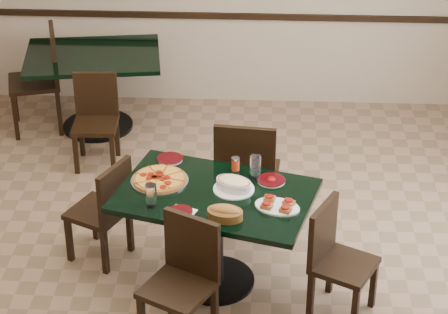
{
  "coord_description": "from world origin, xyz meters",
  "views": [
    {
      "loc": [
        0.33,
        -5.23,
        3.88
      ],
      "look_at": [
        0.07,
        0.0,
        0.9
      ],
      "focal_mm": 70.0,
      "sensor_mm": 36.0,
      "label": 1
    }
  ],
  "objects_px": {
    "chair_far": "(246,170)",
    "back_chair_left": "(43,73)",
    "main_table": "(215,216)",
    "bruschetta_platter": "(277,205)",
    "chair_near": "(184,274)",
    "chair_right": "(335,255)",
    "chair_left": "(106,207)",
    "back_table": "(94,77)",
    "back_chair_near": "(96,115)",
    "pepperoni_pizza": "(160,179)",
    "lasagna_casserole": "(234,184)",
    "bread_basket": "(225,213)"
  },
  "relations": [
    {
      "from": "back_chair_near",
      "to": "bruschetta_platter",
      "type": "relative_size",
      "value": 2.24
    },
    {
      "from": "pepperoni_pizza",
      "to": "bruschetta_platter",
      "type": "xyz_separation_m",
      "value": [
        0.81,
        -0.29,
        0.01
      ]
    },
    {
      "from": "chair_near",
      "to": "chair_right",
      "type": "distance_m",
      "value": 1.02
    },
    {
      "from": "chair_near",
      "to": "lasagna_casserole",
      "type": "relative_size",
      "value": 2.86
    },
    {
      "from": "chair_left",
      "to": "back_chair_left",
      "type": "bearing_deg",
      "value": -129.93
    },
    {
      "from": "main_table",
      "to": "chair_far",
      "type": "distance_m",
      "value": 0.68
    },
    {
      "from": "chair_right",
      "to": "bread_basket",
      "type": "relative_size",
      "value": 3.12
    },
    {
      "from": "back_chair_left",
      "to": "chair_right",
      "type": "bearing_deg",
      "value": 29.42
    },
    {
      "from": "back_table",
      "to": "chair_near",
      "type": "bearing_deg",
      "value": -77.34
    },
    {
      "from": "lasagna_casserole",
      "to": "back_chair_left",
      "type": "bearing_deg",
      "value": 155.19
    },
    {
      "from": "back_chair_near",
      "to": "lasagna_casserole",
      "type": "xyz_separation_m",
      "value": [
        1.27,
        -1.66,
        0.35
      ]
    },
    {
      "from": "chair_far",
      "to": "pepperoni_pizza",
      "type": "height_order",
      "value": "chair_far"
    },
    {
      "from": "bread_basket",
      "to": "chair_near",
      "type": "bearing_deg",
      "value": -124.83
    },
    {
      "from": "lasagna_casserole",
      "to": "chair_left",
      "type": "bearing_deg",
      "value": -166.25
    },
    {
      "from": "main_table",
      "to": "chair_near",
      "type": "xyz_separation_m",
      "value": [
        -0.17,
        -0.55,
        -0.09
      ]
    },
    {
      "from": "chair_near",
      "to": "back_table",
      "type": "bearing_deg",
      "value": 138.51
    },
    {
      "from": "chair_near",
      "to": "pepperoni_pizza",
      "type": "relative_size",
      "value": 2.15
    },
    {
      "from": "chair_far",
      "to": "pepperoni_pizza",
      "type": "relative_size",
      "value": 2.43
    },
    {
      "from": "chair_far",
      "to": "back_chair_near",
      "type": "bearing_deg",
      "value": -32.21
    },
    {
      "from": "main_table",
      "to": "bruschetta_platter",
      "type": "bearing_deg",
      "value": -5.16
    },
    {
      "from": "back_chair_near",
      "to": "lasagna_casserole",
      "type": "relative_size",
      "value": 2.69
    },
    {
      "from": "chair_near",
      "to": "chair_left",
      "type": "relative_size",
      "value": 1.06
    },
    {
      "from": "pepperoni_pizza",
      "to": "chair_far",
      "type": "bearing_deg",
      "value": 41.53
    },
    {
      "from": "back_chair_near",
      "to": "bruschetta_platter",
      "type": "height_order",
      "value": "back_chair_near"
    },
    {
      "from": "chair_right",
      "to": "bread_basket",
      "type": "xyz_separation_m",
      "value": [
        -0.73,
        -0.05,
        0.34
      ]
    },
    {
      "from": "bread_basket",
      "to": "bruschetta_platter",
      "type": "distance_m",
      "value": 0.37
    },
    {
      "from": "back_table",
      "to": "chair_near",
      "type": "distance_m",
      "value": 3.08
    },
    {
      "from": "back_table",
      "to": "pepperoni_pizza",
      "type": "distance_m",
      "value": 2.38
    },
    {
      "from": "back_table",
      "to": "bruschetta_platter",
      "type": "distance_m",
      "value": 3.02
    },
    {
      "from": "pepperoni_pizza",
      "to": "lasagna_casserole",
      "type": "bearing_deg",
      "value": -9.4
    },
    {
      "from": "back_table",
      "to": "back_chair_near",
      "type": "height_order",
      "value": "back_chair_near"
    },
    {
      "from": "chair_left",
      "to": "bread_basket",
      "type": "xyz_separation_m",
      "value": [
        0.89,
        -0.55,
        0.34
      ]
    },
    {
      "from": "chair_right",
      "to": "lasagna_casserole",
      "type": "xyz_separation_m",
      "value": [
        -0.69,
        0.3,
        0.35
      ]
    },
    {
      "from": "chair_right",
      "to": "chair_left",
      "type": "xyz_separation_m",
      "value": [
        -1.62,
        0.5,
        -0.0
      ]
    },
    {
      "from": "back_chair_near",
      "to": "bread_basket",
      "type": "relative_size",
      "value": 3.1
    },
    {
      "from": "chair_right",
      "to": "chair_near",
      "type": "bearing_deg",
      "value": 134.28
    },
    {
      "from": "chair_far",
      "to": "back_chair_left",
      "type": "height_order",
      "value": "back_chair_left"
    },
    {
      "from": "back_chair_left",
      "to": "pepperoni_pizza",
      "type": "distance_m",
      "value": 2.57
    },
    {
      "from": "chair_near",
      "to": "bruschetta_platter",
      "type": "bearing_deg",
      "value": 60.98
    },
    {
      "from": "chair_left",
      "to": "chair_right",
      "type": "bearing_deg",
      "value": 98.87
    },
    {
      "from": "back_table",
      "to": "back_chair_near",
      "type": "distance_m",
      "value": 0.64
    },
    {
      "from": "chair_far",
      "to": "chair_left",
      "type": "relative_size",
      "value": 1.2
    },
    {
      "from": "lasagna_casserole",
      "to": "bruschetta_platter",
      "type": "height_order",
      "value": "lasagna_casserole"
    },
    {
      "from": "bread_basket",
      "to": "chair_right",
      "type": "bearing_deg",
      "value": 14.7
    },
    {
      "from": "chair_far",
      "to": "pepperoni_pizza",
      "type": "bearing_deg",
      "value": 47.48
    },
    {
      "from": "main_table",
      "to": "back_table",
      "type": "bearing_deg",
      "value": 134.25
    },
    {
      "from": "chair_left",
      "to": "chair_far",
      "type": "bearing_deg",
      "value": 137.93
    },
    {
      "from": "back_table",
      "to": "chair_near",
      "type": "xyz_separation_m",
      "value": [
        1.1,
        -2.88,
        -0.05
      ]
    },
    {
      "from": "chair_left",
      "to": "bruschetta_platter",
      "type": "distance_m",
      "value": 1.33
    },
    {
      "from": "back_chair_near",
      "to": "lasagna_casserole",
      "type": "height_order",
      "value": "lasagna_casserole"
    }
  ]
}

